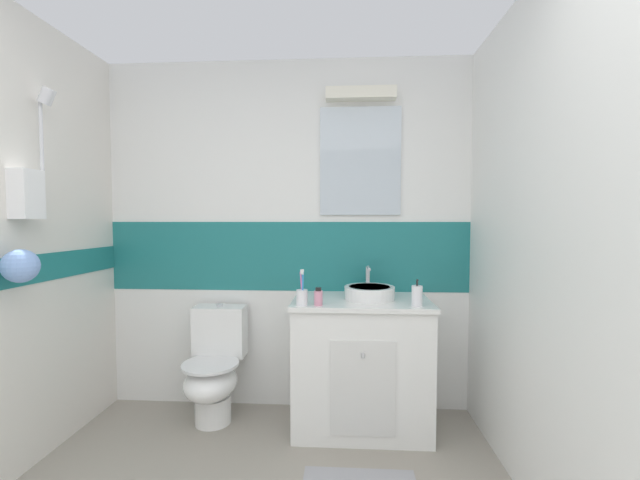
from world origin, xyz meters
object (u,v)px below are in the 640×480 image
object	(u,v)px
sink_basin	(369,292)
toothbrush_cup	(302,296)
toilet	(214,368)
lotion_bottle_short	(318,297)
soap_dispenser	(417,296)

from	to	relation	value
sink_basin	toothbrush_cup	xyz separation A→B (m)	(-0.42, -0.21, 0.01)
sink_basin	toilet	bearing A→B (deg)	178.70
toothbrush_cup	lotion_bottle_short	bearing A→B (deg)	-0.05
toothbrush_cup	soap_dispenser	bearing A→B (deg)	1.10
sink_basin	toothbrush_cup	size ratio (longest dim) A/B	1.70
lotion_bottle_short	soap_dispenser	bearing A→B (deg)	1.30
lotion_bottle_short	sink_basin	bearing A→B (deg)	33.27
toilet	soap_dispenser	xyz separation A→B (m)	(1.31, -0.22, 0.55)
soap_dispenser	lotion_bottle_short	world-z (taller)	soap_dispenser
soap_dispenser	lotion_bottle_short	bearing A→B (deg)	-178.70
sink_basin	soap_dispenser	distance (m)	0.33
toilet	lotion_bottle_short	distance (m)	0.93
lotion_bottle_short	toothbrush_cup	bearing A→B (deg)	179.95
toothbrush_cup	toilet	bearing A→B (deg)	159.55
toothbrush_cup	lotion_bottle_short	world-z (taller)	toothbrush_cup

